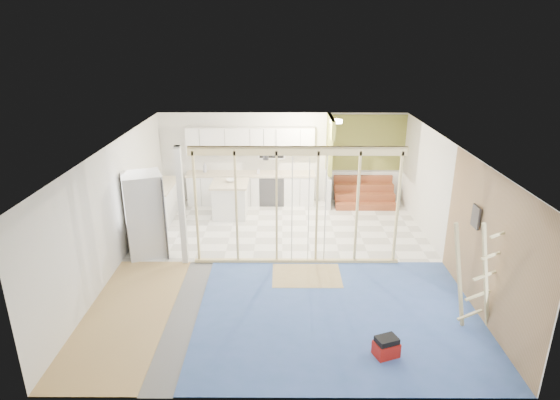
{
  "coord_description": "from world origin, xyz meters",
  "views": [
    {
      "loc": [
        -0.01,
        -9.09,
        4.75
      ],
      "look_at": [
        -0.05,
        0.6,
        1.24
      ],
      "focal_mm": 30.0,
      "sensor_mm": 36.0,
      "label": 1
    }
  ],
  "objects_px": {
    "fridge": "(145,215)",
    "ladder": "(476,276)",
    "island": "(230,200)",
    "toolbox": "(386,347)"
  },
  "relations": [
    {
      "from": "toolbox",
      "to": "ladder",
      "type": "relative_size",
      "value": 0.22
    },
    {
      "from": "island",
      "to": "toolbox",
      "type": "height_order",
      "value": "island"
    },
    {
      "from": "island",
      "to": "ladder",
      "type": "distance_m",
      "value": 6.83
    },
    {
      "from": "fridge",
      "to": "ladder",
      "type": "relative_size",
      "value": 0.97
    },
    {
      "from": "ladder",
      "to": "fridge",
      "type": "bearing_deg",
      "value": 138.64
    },
    {
      "from": "fridge",
      "to": "ladder",
      "type": "xyz_separation_m",
      "value": [
        6.17,
        -2.82,
        0.06
      ]
    },
    {
      "from": "fridge",
      "to": "ladder",
      "type": "height_order",
      "value": "ladder"
    },
    {
      "from": "toolbox",
      "to": "ladder",
      "type": "height_order",
      "value": "ladder"
    },
    {
      "from": "island",
      "to": "ladder",
      "type": "relative_size",
      "value": 0.5
    },
    {
      "from": "island",
      "to": "ladder",
      "type": "bearing_deg",
      "value": -47.9
    }
  ]
}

